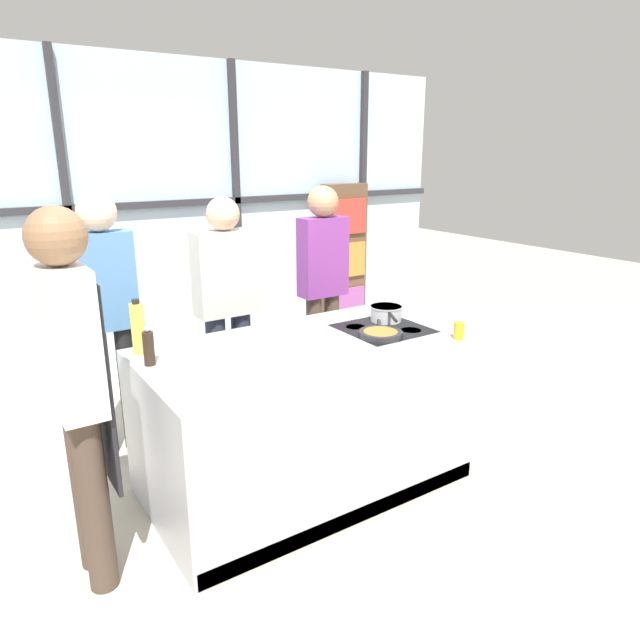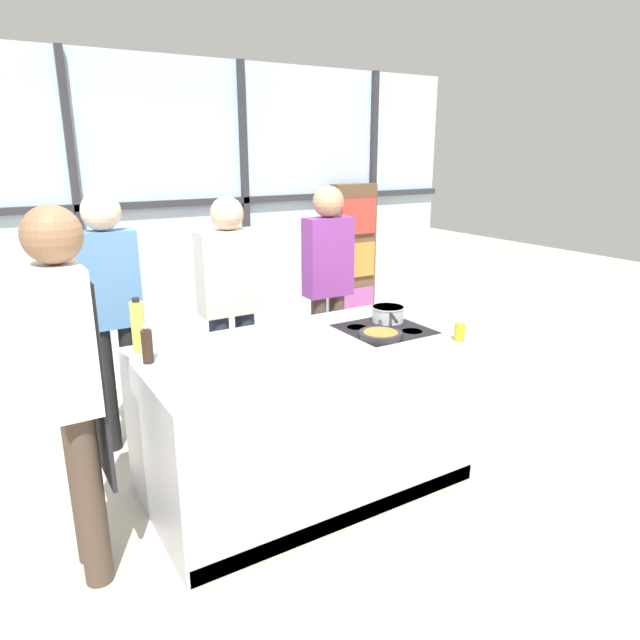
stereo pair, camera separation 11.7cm
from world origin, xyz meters
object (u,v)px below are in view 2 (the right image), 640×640
object	(u,v)px
oil_bottle	(138,326)
chef	(72,375)
juice_glass_near	(460,332)
frying_pan	(381,334)
pepper_grinder	(147,345)
white_plate	(253,380)
spectator_far_left	(111,303)
spectator_center_left	(231,298)
spectator_center_right	(328,277)
mixing_bowl	(242,355)
saucepan	(388,314)

from	to	relation	value
oil_bottle	chef	bearing A→B (deg)	-129.55
oil_bottle	juice_glass_near	world-z (taller)	oil_bottle
frying_pan	pepper_grinder	bearing A→B (deg)	167.20
pepper_grinder	juice_glass_near	size ratio (longest dim) A/B	2.08
frying_pan	oil_bottle	xyz separation A→B (m)	(-1.32, 0.51, 0.13)
pepper_grinder	chef	bearing A→B (deg)	-143.32
white_plate	pepper_grinder	xyz separation A→B (m)	(-0.37, 0.53, 0.09)
white_plate	spectator_far_left	bearing A→B (deg)	104.50
juice_glass_near	spectator_far_left	bearing A→B (deg)	138.61
spectator_center_left	spectator_center_right	world-z (taller)	spectator_center_right
spectator_center_right	pepper_grinder	xyz separation A→B (m)	(-1.69, -0.88, -0.01)
chef	white_plate	world-z (taller)	chef
spectator_center_left	mixing_bowl	world-z (taller)	spectator_center_left
spectator_far_left	spectator_center_right	xyz separation A→B (m)	(1.69, 0.00, -0.02)
spectator_far_left	juice_glass_near	xyz separation A→B (m)	(1.68, -1.48, -0.08)
frying_pan	white_plate	size ratio (longest dim) A/B	1.60
spectator_center_right	pepper_grinder	world-z (taller)	spectator_center_right
spectator_center_right	mixing_bowl	xyz separation A→B (m)	(-1.26, -1.13, -0.07)
spectator_center_left	pepper_grinder	xyz separation A→B (m)	(-0.85, -0.88, 0.05)
spectator_far_left	spectator_center_right	bearing A→B (deg)	-180.00
frying_pan	oil_bottle	distance (m)	1.42
spectator_center_left	frying_pan	world-z (taller)	spectator_center_left
spectator_center_right	oil_bottle	world-z (taller)	spectator_center_right
spectator_center_left	saucepan	distance (m)	1.19
spectator_center_left	white_plate	world-z (taller)	spectator_center_left
spectator_center_left	white_plate	distance (m)	1.49
chef	mixing_bowl	bearing A→B (deg)	93.90
oil_bottle	pepper_grinder	xyz separation A→B (m)	(-0.01, -0.21, -0.05)
saucepan	white_plate	size ratio (longest dim) A/B	1.42
spectator_far_left	pepper_grinder	distance (m)	0.88
saucepan	mixing_bowl	bearing A→B (deg)	-170.46
juice_glass_near	chef	bearing A→B (deg)	172.11
frying_pan	oil_bottle	size ratio (longest dim) A/B	1.34
frying_pan	pepper_grinder	world-z (taller)	pepper_grinder
spectator_far_left	frying_pan	world-z (taller)	spectator_far_left
chef	spectator_center_right	xyz separation A→B (m)	(2.11, 1.19, -0.02)
spectator_center_left	saucepan	size ratio (longest dim) A/B	4.58
spectator_far_left	oil_bottle	distance (m)	0.68
spectator_center_right	juice_glass_near	bearing A→B (deg)	89.76
saucepan	spectator_center_left	bearing A→B (deg)	127.45
chef	pepper_grinder	bearing A→B (deg)	126.68
spectator_center_left	saucepan	xyz separation A→B (m)	(0.72, -0.94, 0.01)
chef	white_plate	size ratio (longest dim) A/B	6.86
pepper_grinder	juice_glass_near	world-z (taller)	pepper_grinder
saucepan	juice_glass_near	world-z (taller)	juice_glass_near
frying_pan	pepper_grinder	distance (m)	1.36
spectator_center_right	saucepan	world-z (taller)	spectator_center_right
spectator_far_left	frying_pan	distance (m)	1.78
frying_pan	juice_glass_near	world-z (taller)	juice_glass_near
pepper_grinder	spectator_far_left	bearing A→B (deg)	89.75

